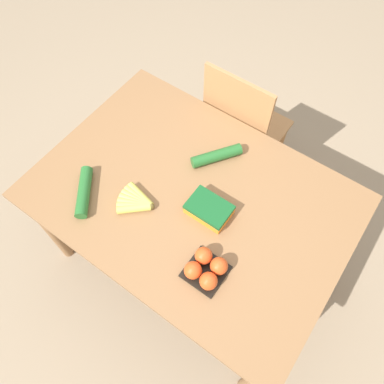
{
  "coord_description": "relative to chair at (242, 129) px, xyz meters",
  "views": [
    {
      "loc": [
        0.47,
        -0.67,
        2.2
      ],
      "look_at": [
        0.0,
        0.0,
        0.78
      ],
      "focal_mm": 35.0,
      "sensor_mm": 36.0,
      "label": 1
    }
  ],
  "objects": [
    {
      "name": "cucumber_near",
      "position": [
        -0.28,
        -0.92,
        0.29
      ],
      "size": [
        0.19,
        0.22,
        0.05
      ],
      "color": "#236028",
      "rests_on": "dining_table"
    },
    {
      "name": "dining_table",
      "position": [
        0.11,
        -0.65,
        0.17
      ],
      "size": [
        1.39,
        0.98,
        0.75
      ],
      "color": "olive",
      "rests_on": "ground_plane"
    },
    {
      "name": "ground_plane",
      "position": [
        0.11,
        -0.65,
        -0.5
      ],
      "size": [
        12.0,
        12.0,
        0.0
      ],
      "primitive_type": "plane",
      "color": "gray"
    },
    {
      "name": "cucumber_far",
      "position": [
        0.08,
        -0.42,
        0.29
      ],
      "size": [
        0.18,
        0.23,
        0.05
      ],
      "color": "#236028",
      "rests_on": "dining_table"
    },
    {
      "name": "carrot_bag",
      "position": [
        0.21,
        -0.68,
        0.29
      ],
      "size": [
        0.18,
        0.13,
        0.06
      ],
      "color": "orange",
      "rests_on": "dining_table"
    },
    {
      "name": "banana_bunch",
      "position": [
        -0.07,
        -0.82,
        0.28
      ],
      "size": [
        0.16,
        0.16,
        0.04
      ],
      "color": "brown",
      "rests_on": "dining_table"
    },
    {
      "name": "chair",
      "position": [
        0.0,
        0.0,
        0.0
      ],
      "size": [
        0.42,
        0.4,
        0.97
      ],
      "rotation": [
        0.0,
        0.0,
        3.13
      ],
      "color": "#A87547",
      "rests_on": "ground_plane"
    },
    {
      "name": "tomato_pack",
      "position": [
        0.35,
        -0.9,
        0.3
      ],
      "size": [
        0.16,
        0.16,
        0.08
      ],
      "color": "black",
      "rests_on": "dining_table"
    }
  ]
}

